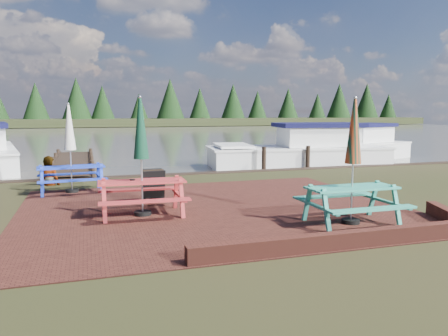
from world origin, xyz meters
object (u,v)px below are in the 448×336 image
chalkboard (153,186)px  picnic_table_red (142,175)px  picnic_table_blue (71,162)px  boat_near (302,153)px  jetty (73,162)px  boat_far (358,148)px  picnic_table_teal (352,181)px  person (48,156)px

chalkboard → picnic_table_red: bearing=-113.2°
picnic_table_blue → boat_near: 10.87m
picnic_table_red → jetty: bearing=101.3°
jetty → boat_far: boat_far is taller
picnic_table_teal → boat_far: picnic_table_teal is taller
picnic_table_blue → boat_near: bearing=19.9°
chalkboard → boat_far: boat_far is taller
picnic_table_blue → boat_near: size_ratio=0.30×
picnic_table_red → boat_near: 11.56m
picnic_table_teal → chalkboard: size_ratio=3.00×
picnic_table_red → chalkboard: size_ratio=3.05×
picnic_table_blue → boat_far: (14.05, 6.50, -0.47)m
picnic_table_red → picnic_table_blue: (-1.60, 3.46, -0.04)m
picnic_table_blue → chalkboard: size_ratio=2.92×
person → chalkboard: bearing=148.9°
jetty → person: 5.48m
jetty → person: (-0.56, -5.39, 0.81)m
picnic_table_red → person: (-2.33, 5.05, -0.00)m
picnic_table_blue → person: size_ratio=1.37×
boat_near → boat_far: boat_near is taller
picnic_table_blue → person: (-0.72, 1.59, 0.03)m
boat_far → boat_near: bearing=94.0°
jetty → boat_far: bearing=-1.9°
boat_near → person: size_ratio=4.54×
picnic_table_teal → boat_near: size_ratio=0.31×
person → boat_far: bearing=-138.6°
boat_near → boat_far: size_ratio=1.19×
boat_near → picnic_table_blue: bearing=122.8°
jetty → boat_near: (9.97, -2.30, 0.34)m
picnic_table_teal → picnic_table_blue: (-5.66, 5.49, -0.02)m
chalkboard → person: (-2.76, 3.81, 0.48)m
picnic_table_teal → jetty: 13.79m
chalkboard → person: 4.72m
picnic_table_teal → jetty: size_ratio=0.29×
jetty → picnic_table_blue: bearing=-88.6°
boat_near → boat_far: bearing=-59.4°
boat_far → person: size_ratio=3.81×
picnic_table_red → picnic_table_blue: picnic_table_red is taller
picnic_table_red → boat_far: (12.44, 9.96, -0.51)m
person → boat_near: bearing=-140.7°
boat_far → person: person is taller
picnic_table_blue → chalkboard: (2.03, -2.22, -0.44)m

